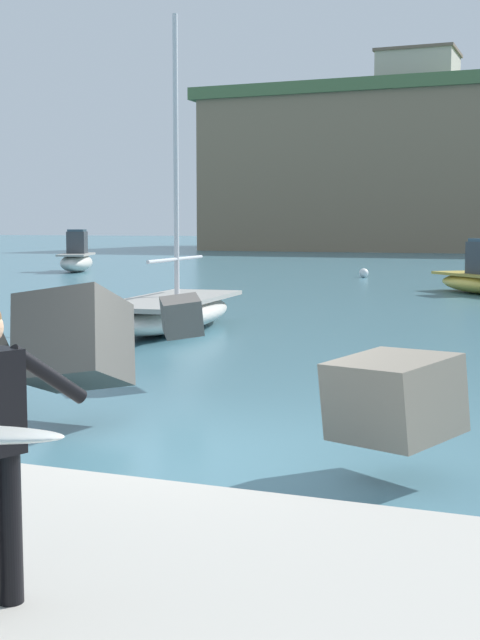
{
  "coord_description": "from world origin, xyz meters",
  "views": [
    {
      "loc": [
        3.96,
        -8.49,
        2.43
      ],
      "look_at": [
        0.43,
        0.5,
        1.4
      ],
      "focal_mm": 49.47,
      "sensor_mm": 36.0,
      "label": 1
    }
  ],
  "objects_px": {
    "boat_mid_left": "(170,311)",
    "boat_mid_right": "(77,258)",
    "station_building_central": "(418,72)",
    "mooring_buoy_inner": "(364,273)"
  },
  "relations": [
    {
      "from": "mooring_buoy_inner",
      "to": "station_building_central",
      "type": "height_order",
      "value": "station_building_central"
    },
    {
      "from": "boat_mid_left",
      "to": "boat_mid_right",
      "type": "bearing_deg",
      "value": 126.35
    },
    {
      "from": "boat_mid_left",
      "to": "mooring_buoy_inner",
      "type": "bearing_deg",
      "value": 92.02
    },
    {
      "from": "boat_mid_right",
      "to": "mooring_buoy_inner",
      "type": "height_order",
      "value": "boat_mid_right"
    },
    {
      "from": "boat_mid_right",
      "to": "station_building_central",
      "type": "xyz_separation_m",
      "value": [
        8.8,
        51.56,
        17.44
      ]
    },
    {
      "from": "boat_mid_left",
      "to": "station_building_central",
      "type": "bearing_deg",
      "value": 95.92
    },
    {
      "from": "boat_mid_left",
      "to": "boat_mid_right",
      "type": "relative_size",
      "value": 1.55
    },
    {
      "from": "boat_mid_left",
      "to": "station_building_central",
      "type": "relative_size",
      "value": 0.92
    },
    {
      "from": "boat_mid_left",
      "to": "mooring_buoy_inner",
      "type": "relative_size",
      "value": 16.65
    },
    {
      "from": "boat_mid_right",
      "to": "station_building_central",
      "type": "bearing_deg",
      "value": 80.31
    }
  ]
}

